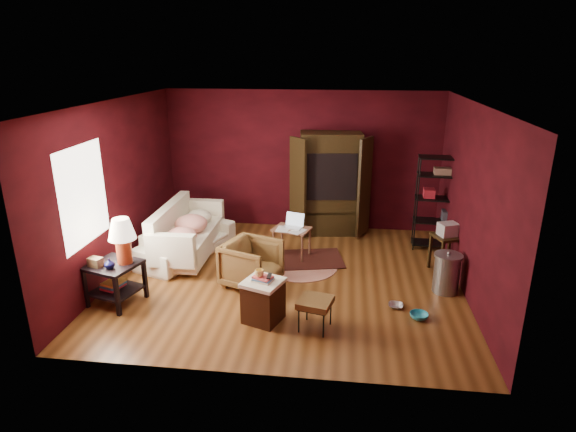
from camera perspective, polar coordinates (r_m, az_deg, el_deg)
name	(u,v)px	position (r m, az deg, el deg)	size (l,w,h in m)	color
room	(284,196)	(7.39, -0.51, 2.43)	(5.54, 5.04, 2.84)	brown
sofa	(186,235)	(8.78, -11.97, -2.22)	(2.01, 0.59, 0.79)	white
armchair	(252,262)	(7.55, -4.33, -5.40)	(0.77, 0.73, 0.80)	black
pet_bowl_steel	(396,301)	(7.18, 12.70, -9.78)	(0.21, 0.05, 0.21)	#B9BBC1
pet_bowl_turquoise	(419,310)	(6.98, 15.32, -10.74)	(0.25, 0.08, 0.25)	#279FB8
vase	(109,264)	(7.20, -20.41, -5.31)	(0.15, 0.15, 0.15)	#0B0D38
mug	(259,272)	(6.44, -3.42, -6.66)	(0.12, 0.10, 0.12)	#FCDD7B
side_table	(118,253)	(7.30, -19.47, -4.17)	(0.81, 0.81, 1.29)	black
sofa_cushions	(185,234)	(8.76, -12.06, -2.07)	(0.85, 2.06, 0.86)	white
hamper	(263,300)	(6.62, -2.95, -9.89)	(0.62, 0.62, 0.68)	#44220F
footstool	(315,303)	(6.41, 3.25, -10.30)	(0.51, 0.51, 0.43)	black
rug_round	(301,266)	(8.31, 1.51, -5.95)	(1.48, 1.48, 0.01)	beige
rug_oriental	(305,259)	(8.55, 2.05, -5.12)	(1.46, 1.13, 0.01)	#521D15
laptop_desk	(292,231)	(8.52, 0.47, -1.81)	(0.73, 0.63, 0.78)	brown
tv_armoire	(330,182)	(9.56, 5.01, 4.05)	(1.59, 0.96, 2.03)	black
wire_shelving	(440,199)	(9.16, 17.58, 1.90)	(0.87, 0.41, 1.74)	black
small_stand	(448,235)	(8.33, 18.39, -2.21)	(0.55, 0.55, 0.85)	black
trash_can	(447,273)	(7.74, 18.28, -6.42)	(0.44, 0.44, 0.66)	#94989A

